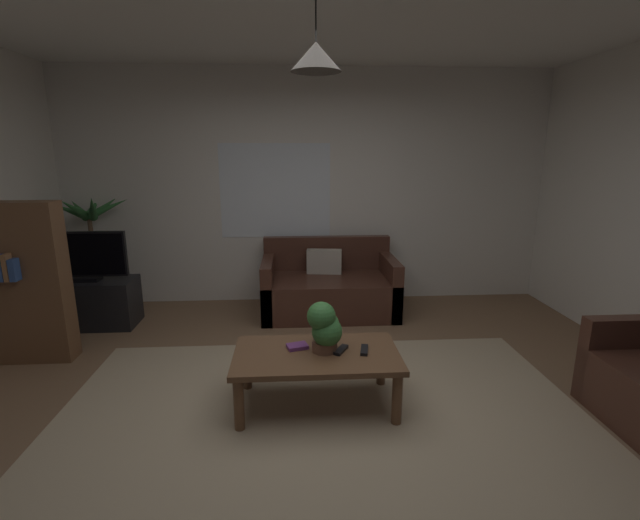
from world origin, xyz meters
TOP-DOWN VIEW (x-y plane):
  - floor at (0.00, 0.00)m, footprint 5.72×5.15m
  - rug at (0.00, -0.20)m, footprint 3.72×2.83m
  - wall_back at (0.00, 2.61)m, footprint 5.84×0.06m
  - window_pane at (-0.39, 2.57)m, footprint 1.30×0.01m
  - couch_under_window at (0.21, 2.08)m, footprint 1.50×0.86m
  - coffee_table at (-0.03, 0.15)m, footprint 1.17×0.65m
  - book_on_table_0 at (-0.17, 0.24)m, footprint 0.17×0.14m
  - remote_on_table_0 at (0.31, 0.15)m, footprint 0.08×0.17m
  - remote_on_table_1 at (0.14, 0.16)m, footprint 0.12×0.16m
  - potted_plant_on_table at (0.03, 0.17)m, footprint 0.25×0.24m
  - tv_stand at (-2.31, 1.83)m, footprint 0.90×0.44m
  - tv at (-2.31, 1.81)m, footprint 0.83×0.16m
  - potted_palm_corner at (-2.46, 2.35)m, footprint 0.78×0.80m
  - bookshelf_corner at (-2.49, 1.04)m, footprint 0.70×0.31m
  - pendant_lamp at (-0.03, 0.15)m, footprint 0.31×0.31m

SIDE VIEW (x-z plane):
  - floor at x=0.00m, z-range -0.02..0.00m
  - rug at x=0.00m, z-range 0.00..0.01m
  - tv_stand at x=-2.31m, z-range 0.00..0.50m
  - couch_under_window at x=0.21m, z-range -0.14..0.68m
  - coffee_table at x=-0.03m, z-range 0.15..0.56m
  - remote_on_table_0 at x=0.31m, z-range 0.41..0.43m
  - remote_on_table_1 at x=0.14m, z-range 0.41..0.43m
  - book_on_table_0 at x=-0.17m, z-range 0.41..0.44m
  - potted_plant_on_table at x=0.03m, z-range 0.41..0.79m
  - potted_palm_corner at x=-2.46m, z-range -0.04..1.36m
  - bookshelf_corner at x=-2.49m, z-range 0.01..1.41m
  - tv at x=-2.31m, z-range 0.51..1.02m
  - window_pane at x=-0.39m, z-range 0.80..1.90m
  - wall_back at x=0.00m, z-range 0.00..2.74m
  - pendant_lamp at x=-0.03m, z-range 2.12..2.59m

